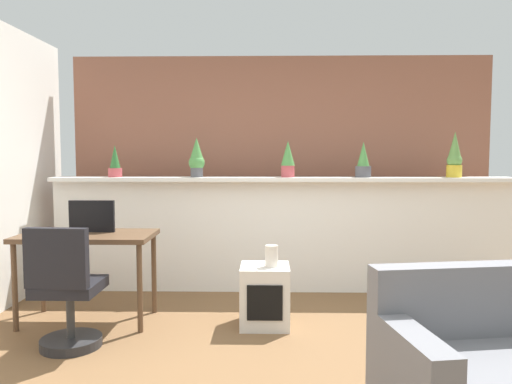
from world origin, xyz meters
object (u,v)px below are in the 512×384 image
object	(u,v)px
vase_on_shelf	(272,256)
potted_plant_2	(288,159)
potted_plant_0	(115,163)
potted_plant_1	(197,158)
tv_monitor	(92,216)
potted_plant_4	(455,157)
office_chair	(66,297)
potted_plant_3	(363,162)
side_cube_shelf	(265,296)
desk	(87,244)

from	to	relation	value
vase_on_shelf	potted_plant_2	bearing A→B (deg)	80.74
potted_plant_0	potted_plant_1	distance (m)	0.84
potted_plant_0	tv_monitor	world-z (taller)	potted_plant_0
potted_plant_4	office_chair	distance (m)	3.83
potted_plant_2	potted_plant_3	bearing A→B (deg)	0.67
potted_plant_0	tv_monitor	distance (m)	0.98
side_cube_shelf	potted_plant_2	bearing A→B (deg)	77.64
tv_monitor	office_chair	size ratio (longest dim) A/B	0.42
potted_plant_2	potted_plant_0	bearing A→B (deg)	-179.99
tv_monitor	side_cube_shelf	size ratio (longest dim) A/B	0.77
vase_on_shelf	potted_plant_0	bearing A→B (deg)	146.33
potted_plant_3	side_cube_shelf	world-z (taller)	potted_plant_3
potted_plant_4	tv_monitor	distance (m)	3.53
potted_plant_1	office_chair	size ratio (longest dim) A/B	0.44
side_cube_shelf	vase_on_shelf	bearing A→B (deg)	-23.25
tv_monitor	side_cube_shelf	xyz separation A→B (m)	(1.47, -0.16, -0.64)
potted_plant_2	side_cube_shelf	size ratio (longest dim) A/B	0.74
potted_plant_1	tv_monitor	xyz separation A→B (m)	(-0.77, -0.88, -0.48)
potted_plant_2	office_chair	world-z (taller)	potted_plant_2
potted_plant_0	side_cube_shelf	distance (m)	2.14
potted_plant_3	tv_monitor	size ratio (longest dim) A/B	0.93
potted_plant_3	potted_plant_2	bearing A→B (deg)	-179.33
potted_plant_2	side_cube_shelf	xyz separation A→B (m)	(-0.23, -1.03, -1.12)
desk	tv_monitor	xyz separation A→B (m)	(0.02, 0.08, 0.22)
potted_plant_0	potted_plant_2	bearing A→B (deg)	0.01
potted_plant_0	office_chair	distance (m)	1.84
potted_plant_0	tv_monitor	size ratio (longest dim) A/B	0.85
office_chair	side_cube_shelf	world-z (taller)	office_chair
desk	office_chair	xyz separation A→B (m)	(0.07, -0.62, -0.28)
potted_plant_0	potted_plant_3	world-z (taller)	potted_plant_3
potted_plant_1	office_chair	xyz separation A→B (m)	(-0.73, -1.58, -0.98)
potted_plant_0	potted_plant_3	xyz separation A→B (m)	(2.52, 0.01, 0.01)
office_chair	vase_on_shelf	xyz separation A→B (m)	(1.48, 0.52, 0.20)
office_chair	potted_plant_4	bearing A→B (deg)	25.73
potted_plant_1	desk	distance (m)	1.43
potted_plant_3	vase_on_shelf	size ratio (longest dim) A/B	2.04
potted_plant_0	vase_on_shelf	distance (m)	2.04
potted_plant_4	potted_plant_1	bearing A→B (deg)	-179.47
potted_plant_4	vase_on_shelf	xyz separation A→B (m)	(-1.85, -1.08, -0.79)
potted_plant_2	side_cube_shelf	bearing A→B (deg)	-102.36
potted_plant_4	desk	size ratio (longest dim) A/B	0.42
office_chair	side_cube_shelf	bearing A→B (deg)	20.96
side_cube_shelf	vase_on_shelf	size ratio (longest dim) A/B	2.86
potted_plant_1	potted_plant_4	xyz separation A→B (m)	(2.60, 0.02, 0.01)
desk	side_cube_shelf	distance (m)	1.55
potted_plant_0	desk	xyz separation A→B (m)	(0.04, -0.96, -0.65)
side_cube_shelf	potted_plant_3	bearing A→B (deg)	46.58
desk	vase_on_shelf	xyz separation A→B (m)	(1.54, -0.10, -0.08)
potted_plant_4	desk	bearing A→B (deg)	-163.87
potted_plant_4	side_cube_shelf	xyz separation A→B (m)	(-1.90, -1.06, -1.13)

